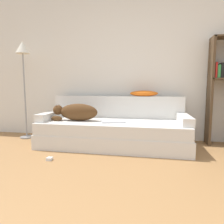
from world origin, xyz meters
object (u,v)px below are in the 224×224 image
bookshelf (222,84)px  floor_lamp (23,59)px  throw_pillow (144,93)px  power_adapter (50,159)px  laptop (113,121)px  dog (76,112)px  couch (113,134)px

bookshelf → floor_lamp: bearing=-176.7°
throw_pillow → power_adapter: size_ratio=6.87×
laptop → dog: bearing=160.1°
bookshelf → power_adapter: 2.71m
bookshelf → power_adapter: (-2.27, -1.16, -0.92)m
couch → bookshelf: (1.62, 0.39, 0.75)m
laptop → throw_pillow: size_ratio=0.89×
bookshelf → throw_pillow: bearing=-179.5°
couch → laptop: size_ratio=5.47×
dog → bookshelf: (2.19, 0.44, 0.42)m
laptop → power_adapter: size_ratio=6.12×
couch → power_adapter: (-0.65, -0.77, -0.17)m
dog → throw_pillow: (1.01, 0.43, 0.28)m
dog → throw_pillow: size_ratio=1.57×
couch → laptop: (0.01, -0.08, 0.20)m
dog → power_adapter: dog is taller
laptop → bookshelf: 1.77m
throw_pillow → dog: bearing=-156.8°
laptop → floor_lamp: floor_lamp is taller
dog → bookshelf: bookshelf is taller
laptop → bookshelf: bookshelf is taller
laptop → floor_lamp: 1.91m
laptop → bookshelf: size_ratio=0.25×
dog → laptop: 0.59m
throw_pillow → power_adapter: 1.77m
laptop → couch: bearing=78.9°
couch → laptop: 0.22m
laptop → throw_pillow: (0.43, 0.45, 0.40)m
laptop → power_adapter: bearing=-151.5°
laptop → bookshelf: bearing=-1.9°
couch → dog: size_ratio=3.09×
floor_lamp → power_adapter: (0.96, -0.97, -1.35)m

